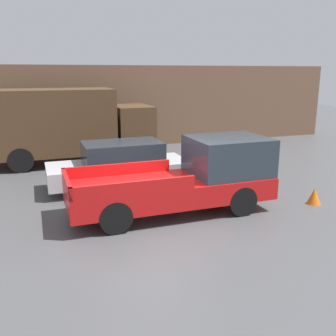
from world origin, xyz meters
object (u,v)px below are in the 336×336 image
Objects in this scene: newspaper_box at (111,139)px; traffic_cone at (314,196)px; car at (120,165)px; delivery_truck at (62,123)px; pickup_truck at (190,177)px.

newspaper_box is 2.18× the size of traffic_cone.
delivery_truck is (-1.50, 4.32, 0.93)m from car.
pickup_truck is at bearing -87.82° from newspaper_box.
newspaper_box is at bearing 42.48° from delivery_truck.
delivery_truck is 6.85× the size of newspaper_box.
delivery_truck is 3.61m from newspaper_box.
car is at bearing -70.83° from delivery_truck.
newspaper_box is (1.02, 6.63, -0.25)m from car.
pickup_truck reaches higher than traffic_cone.
newspaper_box is (-0.36, 9.46, -0.43)m from pickup_truck.
traffic_cone is (6.55, -7.96, -1.47)m from delivery_truck.
car is (-1.38, 2.83, -0.18)m from pickup_truck.
newspaper_box is at bearing 92.18° from pickup_truck.
car is 6.71m from newspaper_box.
car is 4.47× the size of newspaper_box.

